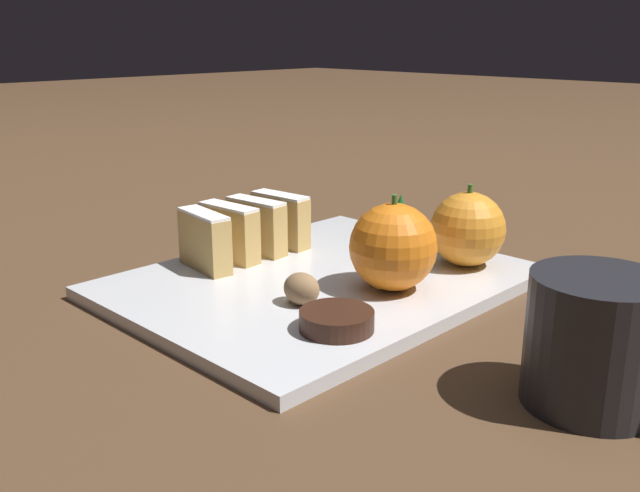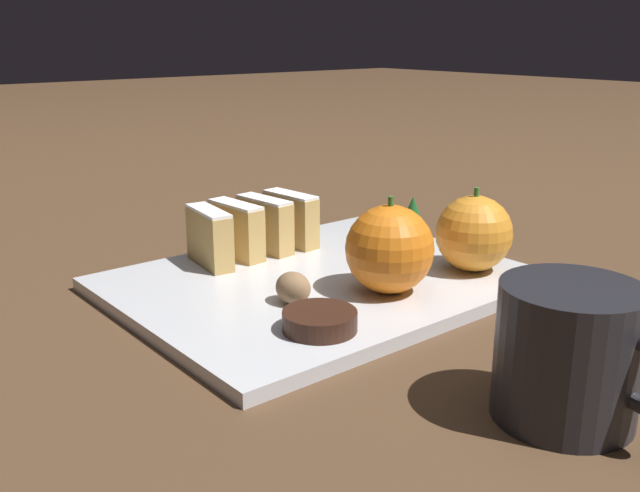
{
  "view_description": "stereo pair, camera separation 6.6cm",
  "coord_description": "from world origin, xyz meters",
  "px_view_note": "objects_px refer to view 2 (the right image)",
  "views": [
    {
      "loc": [
        0.44,
        -0.45,
        0.23
      ],
      "look_at": [
        0.0,
        0.0,
        0.04
      ],
      "focal_mm": 40.0,
      "sensor_mm": 36.0,
      "label": 1
    },
    {
      "loc": [
        0.49,
        -0.4,
        0.23
      ],
      "look_at": [
        0.0,
        0.0,
        0.04
      ],
      "focal_mm": 40.0,
      "sensor_mm": 36.0,
      "label": 2
    }
  ],
  "objects_px": {
    "orange_near": "(389,249)",
    "walnut": "(293,288)",
    "chocolate_cookie": "(320,321)",
    "coffee_mug": "(570,354)",
    "orange_far": "(474,233)"
  },
  "relations": [
    {
      "from": "orange_near",
      "to": "walnut",
      "type": "bearing_deg",
      "value": -110.57
    },
    {
      "from": "orange_near",
      "to": "chocolate_cookie",
      "type": "relative_size",
      "value": 1.48
    },
    {
      "from": "orange_near",
      "to": "coffee_mug",
      "type": "bearing_deg",
      "value": -13.98
    },
    {
      "from": "orange_near",
      "to": "orange_far",
      "type": "xyz_separation_m",
      "value": [
        0.01,
        0.1,
        -0.0
      ]
    },
    {
      "from": "orange_near",
      "to": "chocolate_cookie",
      "type": "xyz_separation_m",
      "value": [
        0.03,
        -0.1,
        -0.03
      ]
    },
    {
      "from": "chocolate_cookie",
      "to": "coffee_mug",
      "type": "xyz_separation_m",
      "value": [
        0.18,
        0.05,
        0.02
      ]
    },
    {
      "from": "orange_far",
      "to": "chocolate_cookie",
      "type": "distance_m",
      "value": 0.21
    },
    {
      "from": "orange_far",
      "to": "coffee_mug",
      "type": "xyz_separation_m",
      "value": [
        0.2,
        -0.16,
        -0.0
      ]
    },
    {
      "from": "orange_near",
      "to": "walnut",
      "type": "height_order",
      "value": "orange_near"
    },
    {
      "from": "orange_near",
      "to": "chocolate_cookie",
      "type": "distance_m",
      "value": 0.11
    },
    {
      "from": "walnut",
      "to": "coffee_mug",
      "type": "distance_m",
      "value": 0.24
    },
    {
      "from": "orange_near",
      "to": "chocolate_cookie",
      "type": "bearing_deg",
      "value": -74.7
    },
    {
      "from": "orange_far",
      "to": "walnut",
      "type": "bearing_deg",
      "value": -102.0
    },
    {
      "from": "walnut",
      "to": "chocolate_cookie",
      "type": "distance_m",
      "value": 0.06
    },
    {
      "from": "orange_near",
      "to": "coffee_mug",
      "type": "relative_size",
      "value": 0.73
    }
  ]
}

